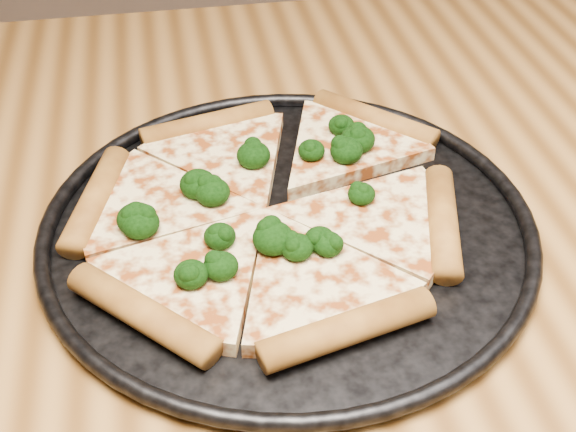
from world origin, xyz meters
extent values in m
cube|color=#9A662F|center=(0.00, 0.00, 0.73)|extent=(1.20, 0.90, 0.04)
cylinder|color=black|center=(-0.08, 0.02, 0.75)|extent=(0.37, 0.37, 0.01)
torus|color=black|center=(-0.08, 0.02, 0.76)|extent=(0.38, 0.38, 0.01)
cylinder|color=#A86D2A|center=(0.03, 0.14, 0.77)|extent=(0.10, 0.10, 0.02)
cylinder|color=#A86D2A|center=(-0.12, 0.16, 0.77)|extent=(0.12, 0.05, 0.02)
cylinder|color=#A86D2A|center=(-0.22, 0.07, 0.77)|extent=(0.06, 0.12, 0.02)
cylinder|color=#A86D2A|center=(-0.19, -0.06, 0.77)|extent=(0.10, 0.10, 0.02)
cylinder|color=#A86D2A|center=(-0.06, -0.10, 0.77)|extent=(0.12, 0.05, 0.02)
cylinder|color=#A86D2A|center=(0.04, -0.01, 0.77)|extent=(0.06, 0.12, 0.02)
ellipsoid|color=black|center=(-0.01, 0.12, 0.77)|extent=(0.02, 0.02, 0.02)
ellipsoid|color=black|center=(-0.02, 0.08, 0.78)|extent=(0.03, 0.03, 0.02)
ellipsoid|color=black|center=(-0.14, 0.06, 0.78)|extent=(0.03, 0.03, 0.02)
ellipsoid|color=black|center=(-0.13, -0.04, 0.78)|extent=(0.02, 0.02, 0.02)
ellipsoid|color=black|center=(-0.19, 0.02, 0.78)|extent=(0.03, 0.03, 0.02)
ellipsoid|color=black|center=(-0.09, 0.09, 0.78)|extent=(0.03, 0.03, 0.02)
ellipsoid|color=black|center=(-0.09, -0.02, 0.78)|extent=(0.03, 0.03, 0.02)
ellipsoid|color=black|center=(-0.08, -0.03, 0.78)|extent=(0.02, 0.02, 0.02)
ellipsoid|color=black|center=(-0.06, -0.03, 0.77)|extent=(0.02, 0.02, 0.02)
ellipsoid|color=black|center=(-0.02, 0.03, 0.77)|extent=(0.02, 0.02, 0.02)
ellipsoid|color=black|center=(-0.15, -0.04, 0.78)|extent=(0.02, 0.02, 0.02)
ellipsoid|color=black|center=(0.00, 0.10, 0.78)|extent=(0.03, 0.03, 0.02)
ellipsoid|color=black|center=(-0.19, 0.02, 0.78)|extent=(0.03, 0.03, 0.02)
ellipsoid|color=black|center=(-0.13, 0.05, 0.78)|extent=(0.03, 0.03, 0.02)
ellipsoid|color=black|center=(-0.06, -0.02, 0.77)|extent=(0.02, 0.02, 0.02)
ellipsoid|color=black|center=(-0.04, 0.09, 0.77)|extent=(0.02, 0.02, 0.02)
ellipsoid|color=black|center=(-0.13, -0.01, 0.77)|extent=(0.02, 0.02, 0.02)
camera|label=1|loc=(-0.16, -0.42, 1.13)|focal=47.10mm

